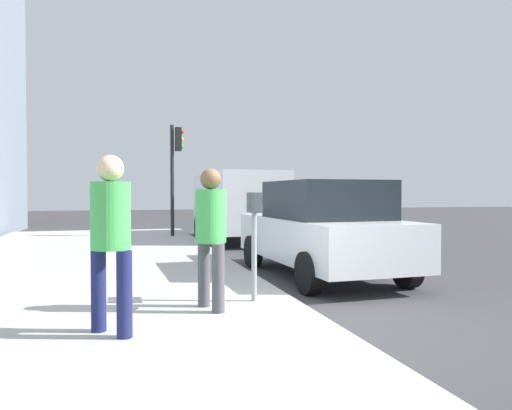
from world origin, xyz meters
TOP-DOWN VIEW (x-y plane):
  - ground_plane at (0.00, 0.00)m, footprint 80.00×80.00m
  - sidewalk_slab at (0.00, 3.00)m, footprint 28.00×6.00m
  - parking_meter at (0.89, 0.56)m, footprint 0.36×0.12m
  - pedestrian_at_meter at (0.60, 1.19)m, footprint 0.50×0.37m
  - pedestrian_bystander at (-0.16, 2.32)m, footprint 0.44×0.40m
  - parked_sedan_near at (3.13, -1.35)m, footprint 4.47×2.10m
  - parked_van_far at (10.02, -1.35)m, footprint 5.21×2.15m
  - traffic_signal at (10.75, 0.52)m, footprint 0.24×0.44m

SIDE VIEW (x-z plane):
  - ground_plane at x=0.00m, z-range 0.00..0.00m
  - sidewalk_slab at x=0.00m, z-range 0.00..0.15m
  - parked_sedan_near at x=3.13m, z-range 0.01..1.78m
  - pedestrian_at_meter at x=0.60m, z-range 0.29..1.99m
  - parking_meter at x=0.89m, z-range 0.46..1.87m
  - pedestrian_bystander at x=-0.16m, z-range 0.31..2.09m
  - parked_van_far at x=10.02m, z-range 0.17..2.35m
  - traffic_signal at x=10.75m, z-range 0.78..4.38m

